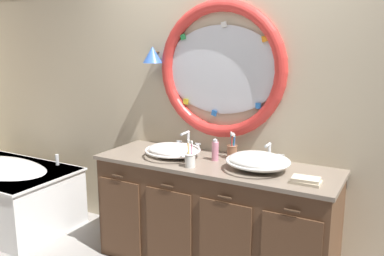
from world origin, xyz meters
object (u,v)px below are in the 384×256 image
object	(u,v)px
sink_basin_right	(258,161)
toothbrush_holder_right	(232,151)
sink_basin_left	(173,150)
soap_dispenser	(215,151)
folded_hand_towel	(306,181)
toothbrush_holder_left	(190,160)
bathtub	(4,190)

from	to	relation	value
sink_basin_right	toothbrush_holder_right	size ratio (longest dim) A/B	2.16
sink_basin_left	toothbrush_holder_right	bearing A→B (deg)	23.77
soap_dispenser	folded_hand_towel	size ratio (longest dim) A/B	0.91
toothbrush_holder_right	toothbrush_holder_left	bearing A→B (deg)	-116.43
bathtub	folded_hand_towel	bearing A→B (deg)	2.83
soap_dispenser	folded_hand_towel	bearing A→B (deg)	-14.17
sink_basin_right	folded_hand_towel	world-z (taller)	sink_basin_right
sink_basin_left	bathtub	bearing A→B (deg)	-172.03
sink_basin_left	sink_basin_right	xyz separation A→B (m)	(0.72, 0.00, 0.01)
bathtub	folded_hand_towel	distance (m)	2.99
sink_basin_left	soap_dispenser	xyz separation A→B (m)	(0.34, 0.08, 0.02)
sink_basin_right	toothbrush_holder_left	xyz separation A→B (m)	(-0.47, -0.17, -0.01)
sink_basin_right	bathtub	bearing A→B (deg)	-174.26
soap_dispenser	bathtub	bearing A→B (deg)	-171.26
soap_dispenser	toothbrush_holder_left	bearing A→B (deg)	-109.16
toothbrush_holder_right	folded_hand_towel	bearing A→B (deg)	-24.82
toothbrush_holder_right	soap_dispenser	size ratio (longest dim) A/B	1.22
toothbrush_holder_left	sink_basin_right	bearing A→B (deg)	20.14
toothbrush_holder_left	toothbrush_holder_right	xyz separation A→B (m)	(0.18, 0.36, 0.01)
folded_hand_towel	sink_basin_left	bearing A→B (deg)	174.15
toothbrush_holder_left	bathtub	bearing A→B (deg)	-177.65
bathtub	soap_dispenser	distance (m)	2.29
toothbrush_holder_left	soap_dispenser	distance (m)	0.26
sink_basin_left	toothbrush_holder_left	xyz separation A→B (m)	(0.26, -0.17, 0.00)
sink_basin_left	toothbrush_holder_left	bearing A→B (deg)	-33.80
toothbrush_holder_left	soap_dispenser	size ratio (longest dim) A/B	1.16
toothbrush_holder_left	sink_basin_left	bearing A→B (deg)	146.20
sink_basin_left	folded_hand_towel	xyz separation A→B (m)	(1.09, -0.11, -0.04)
sink_basin_right	soap_dispenser	xyz separation A→B (m)	(-0.38, 0.08, 0.01)
bathtub	sink_basin_right	world-z (taller)	sink_basin_right
sink_basin_left	toothbrush_holder_left	world-z (taller)	toothbrush_holder_left
toothbrush_holder_right	sink_basin_right	bearing A→B (deg)	-33.89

